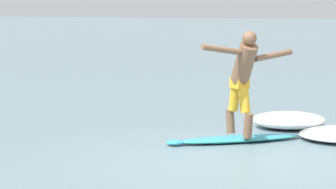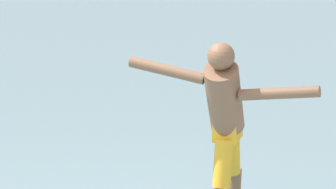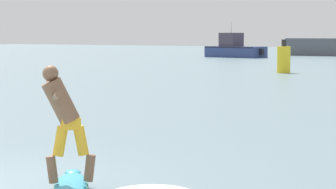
{
  "view_description": "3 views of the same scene",
  "coord_description": "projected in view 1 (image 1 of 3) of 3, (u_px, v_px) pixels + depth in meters",
  "views": [
    {
      "loc": [
        -10.17,
        -2.91,
        2.1
      ],
      "look_at": [
        1.71,
        1.76,
        0.64
      ],
      "focal_mm": 85.0,
      "sensor_mm": 36.0,
      "label": 1
    },
    {
      "loc": [
        -1.56,
        -5.1,
        2.98
      ],
      "look_at": [
        1.55,
        2.17,
        0.74
      ],
      "focal_mm": 85.0,
      "sensor_mm": 36.0,
      "label": 2
    },
    {
      "loc": [
        8.49,
        -7.66,
        2.14
      ],
      "look_at": [
        1.8,
        2.14,
        1.21
      ],
      "focal_mm": 85.0,
      "sensor_mm": 36.0,
      "label": 3
    }
  ],
  "objects": [
    {
      "name": "wave_foam_at_nose",
      "position": [
        289.0,
        120.0,
        13.48
      ],
      "size": [
        1.62,
        1.62,
        0.26
      ],
      "color": "white",
      "rests_on": "ground"
    },
    {
      "name": "surfboard",
      "position": [
        237.0,
        139.0,
        12.1
      ],
      "size": [
        1.67,
        1.91,
        0.23
      ],
      "color": "#37A1C1",
      "rests_on": "ground"
    },
    {
      "name": "ground_plane",
      "position": [
        243.0,
        160.0,
        10.7
      ],
      "size": [
        200.0,
        200.0,
        0.0
      ],
      "primitive_type": "plane",
      "color": "slate"
    },
    {
      "name": "surfer",
      "position": [
        243.0,
        75.0,
        11.91
      ],
      "size": [
        1.22,
        1.11,
        1.61
      ],
      "color": "brown",
      "rests_on": "surfboard"
    }
  ]
}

